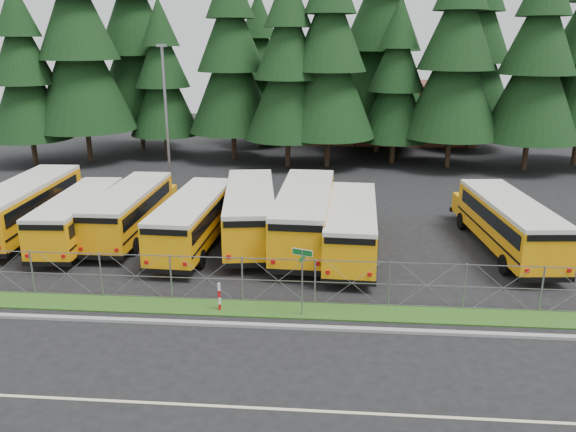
% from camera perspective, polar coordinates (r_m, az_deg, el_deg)
% --- Properties ---
extents(ground, '(120.00, 120.00, 0.00)m').
position_cam_1_polar(ground, '(24.54, -1.91, -7.73)').
color(ground, black).
rests_on(ground, ground).
extents(curb, '(50.00, 0.25, 0.12)m').
position_cam_1_polar(curb, '(21.77, -2.83, -11.05)').
color(curb, gray).
rests_on(curb, ground).
extents(grass_verge, '(50.00, 1.40, 0.06)m').
position_cam_1_polar(grass_verge, '(23.01, -2.38, -9.46)').
color(grass_verge, '#193F12').
rests_on(grass_verge, ground).
extents(road_lane_line, '(50.00, 0.12, 0.01)m').
position_cam_1_polar(road_lane_line, '(17.70, -4.92, -18.78)').
color(road_lane_line, beige).
rests_on(road_lane_line, ground).
extents(chainlink_fence, '(44.00, 0.10, 2.00)m').
position_cam_1_polar(chainlink_fence, '(23.22, -2.21, -6.54)').
color(chainlink_fence, gray).
rests_on(chainlink_fence, ground).
extents(brick_building, '(22.00, 10.00, 6.00)m').
position_cam_1_polar(brick_building, '(62.59, 7.75, 10.54)').
color(brick_building, brown).
rests_on(brick_building, ground).
extents(bus_0, '(3.06, 11.29, 2.94)m').
position_cam_1_polar(bus_0, '(34.66, -24.77, 0.84)').
color(bus_0, orange).
rests_on(bus_0, ground).
extents(bus_1, '(2.84, 10.03, 2.60)m').
position_cam_1_polar(bus_1, '(32.13, -20.23, -0.15)').
color(bus_1, orange).
rests_on(bus_1, ground).
extents(bus_2, '(2.44, 10.26, 2.69)m').
position_cam_1_polar(bus_2, '(32.18, -15.56, 0.41)').
color(bus_2, orange).
rests_on(bus_2, ground).
extents(bus_3, '(2.91, 10.47, 2.72)m').
position_cam_1_polar(bus_3, '(29.78, -9.42, -0.51)').
color(bus_3, orange).
rests_on(bus_3, ground).
extents(bus_4, '(4.09, 11.35, 2.91)m').
position_cam_1_polar(bus_4, '(30.38, -3.86, 0.24)').
color(bus_4, orange).
rests_on(bus_4, ground).
extents(bus_5, '(3.12, 11.63, 3.03)m').
position_cam_1_polar(bus_5, '(29.66, 1.77, -0.04)').
color(bus_5, orange).
rests_on(bus_5, ground).
extents(bus_6, '(2.97, 10.50, 2.72)m').
position_cam_1_polar(bus_6, '(28.47, 6.44, -1.23)').
color(bus_6, orange).
rests_on(bus_6, ground).
extents(bus_east, '(3.46, 10.82, 2.79)m').
position_cam_1_polar(bus_east, '(30.75, 21.25, -0.85)').
color(bus_east, orange).
rests_on(bus_east, ground).
extents(street_sign, '(0.80, 0.53, 2.81)m').
position_cam_1_polar(street_sign, '(21.73, 1.46, -5.31)').
color(street_sign, gray).
rests_on(street_sign, ground).
extents(striped_bollard, '(0.11, 0.11, 1.20)m').
position_cam_1_polar(striped_bollard, '(22.85, -6.99, -8.19)').
color(striped_bollard, '#B20C0C').
rests_on(striped_bollard, ground).
extents(light_standard, '(0.70, 0.35, 10.14)m').
position_cam_1_polar(light_standard, '(40.88, -12.27, 10.18)').
color(light_standard, gray).
rests_on(light_standard, ground).
extents(conifer_0, '(6.83, 6.83, 15.10)m').
position_cam_1_polar(conifer_0, '(53.21, -25.25, 12.79)').
color(conifer_0, black).
rests_on(conifer_0, ground).
extents(conifer_1, '(8.79, 8.79, 19.43)m').
position_cam_1_polar(conifer_1, '(52.73, -20.48, 15.68)').
color(conifer_1, black).
rests_on(conifer_1, ground).
extents(conifer_2, '(6.33, 6.33, 14.00)m').
position_cam_1_polar(conifer_2, '(53.04, -12.61, 13.39)').
color(conifer_2, black).
rests_on(conifer_2, ground).
extents(conifer_3, '(7.79, 7.79, 17.23)m').
position_cam_1_polar(conifer_3, '(50.61, -5.76, 15.36)').
color(conifer_3, black).
rests_on(conifer_3, ground).
extents(conifer_4, '(7.29, 7.29, 16.13)m').
position_cam_1_polar(conifer_4, '(47.69, -0.01, 14.66)').
color(conifer_4, black).
rests_on(conifer_4, ground).
extents(conifer_5, '(7.94, 7.94, 17.57)m').
position_cam_1_polar(conifer_5, '(47.60, 4.19, 15.48)').
color(conifer_5, black).
rests_on(conifer_5, ground).
extents(conifer_6, '(6.24, 6.24, 13.79)m').
position_cam_1_polar(conifer_6, '(49.66, 10.94, 13.12)').
color(conifer_6, black).
rests_on(conifer_6, ground).
extents(conifer_7, '(8.10, 8.10, 17.90)m').
position_cam_1_polar(conifer_7, '(48.97, 16.72, 15.07)').
color(conifer_7, black).
rests_on(conifer_7, ground).
extents(conifer_8, '(7.79, 7.79, 17.24)m').
position_cam_1_polar(conifer_8, '(49.99, 23.98, 13.98)').
color(conifer_8, black).
rests_on(conifer_8, ground).
extents(conifer_10, '(9.01, 9.01, 19.92)m').
position_cam_1_polar(conifer_10, '(57.33, -15.24, 16.46)').
color(conifer_10, black).
rests_on(conifer_10, ground).
extents(conifer_11, '(6.76, 6.76, 14.96)m').
position_cam_1_polar(conifer_11, '(57.53, -2.97, 14.55)').
color(conifer_11, black).
rests_on(conifer_11, ground).
extents(conifer_12, '(9.43, 9.43, 20.86)m').
position_cam_1_polar(conifer_12, '(54.41, 9.47, 17.28)').
color(conifer_12, black).
rests_on(conifer_12, ground).
extents(conifer_13, '(8.29, 8.29, 18.34)m').
position_cam_1_polar(conifer_13, '(58.63, 18.64, 15.40)').
color(conifer_13, black).
rests_on(conifer_13, ground).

